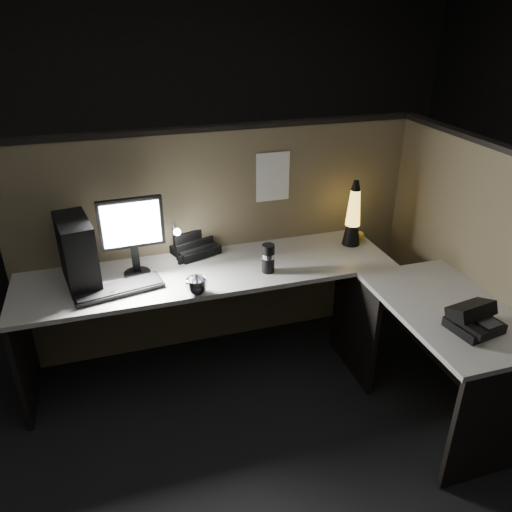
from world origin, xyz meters
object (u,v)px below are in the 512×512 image
object	(u,v)px
pc_tower	(77,252)
lava_lamp	(353,218)
monitor	(132,229)
keyboard	(119,289)
desk_phone	(473,319)

from	to	relation	value
pc_tower	lava_lamp	distance (m)	1.74
monitor	lava_lamp	xyz separation A→B (m)	(1.43, -0.00, -0.10)
lava_lamp	monitor	bearing A→B (deg)	179.82
lava_lamp	keyboard	bearing A→B (deg)	-173.27
pc_tower	keyboard	distance (m)	0.32
desk_phone	pc_tower	bearing A→B (deg)	141.27
monitor	desk_phone	xyz separation A→B (m)	(1.55, -1.08, -0.24)
monitor	keyboard	distance (m)	0.35
pc_tower	monitor	xyz separation A→B (m)	(0.32, 0.02, 0.09)
keyboard	pc_tower	bearing A→B (deg)	128.43
keyboard	desk_phone	world-z (taller)	desk_phone
pc_tower	lava_lamp	world-z (taller)	lava_lamp
monitor	desk_phone	world-z (taller)	monitor
keyboard	lava_lamp	distance (m)	1.56
monitor	lava_lamp	size ratio (longest dim) A/B	1.07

